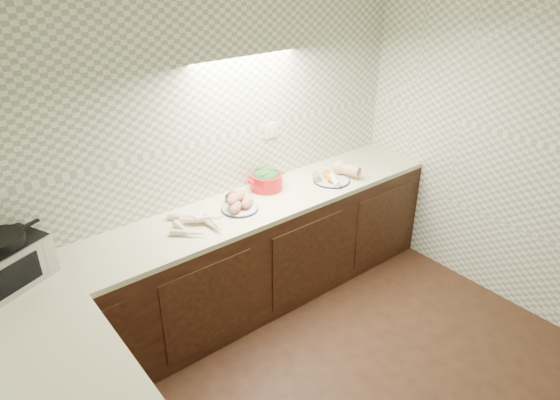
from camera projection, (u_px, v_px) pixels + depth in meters
room at (413, 194)px, 2.29m from camera, size 3.60×3.60×2.60m
counter at (221, 364)px, 2.93m from camera, size 3.60×3.60×0.90m
toaster_oven at (5, 261)px, 2.84m from camera, size 0.52×0.47×0.30m
parsnip_pile at (197, 221)px, 3.46m from camera, size 0.32×0.40×0.07m
sweet_potato_plate at (239, 203)px, 3.66m from camera, size 0.28×0.28×0.13m
onion_bowl at (234, 197)px, 3.77m from camera, size 0.14×0.14×0.11m
dutch_oven at (266, 179)px, 3.95m from camera, size 0.32×0.26×0.18m
veg_plate at (335, 173)px, 4.14m from camera, size 0.37×0.35×0.14m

